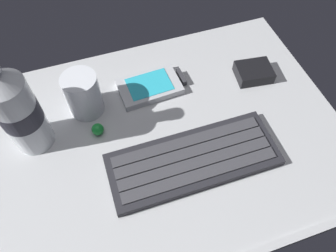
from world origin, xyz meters
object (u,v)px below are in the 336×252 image
object	(u,v)px
handheld_device	(153,86)
charger_block	(254,72)
water_bottle	(17,110)
trackball_mouse	(98,129)
juice_cup	(84,96)
keyboard	(193,160)

from	to	relation	value
handheld_device	charger_block	world-z (taller)	charger_block
water_bottle	trackball_mouse	size ratio (longest dim) A/B	9.45
water_bottle	trackball_mouse	world-z (taller)	water_bottle
juice_cup	trackball_mouse	xyz separation A→B (cm)	(0.81, -6.05, -2.81)
handheld_device	keyboard	bearing A→B (deg)	-84.75
keyboard	charger_block	size ratio (longest dim) A/B	4.15
handheld_device	juice_cup	xyz separation A→B (cm)	(-13.28, -0.89, 3.18)
charger_block	trackball_mouse	distance (cm)	33.02
juice_cup	charger_block	world-z (taller)	juice_cup
charger_block	trackball_mouse	xyz separation A→B (cm)	(-32.84, -3.37, -0.10)
handheld_device	juice_cup	distance (cm)	13.68
juice_cup	charger_block	distance (cm)	33.87
keyboard	water_bottle	xyz separation A→B (cm)	(-25.02, 13.17, 8.20)
water_bottle	trackball_mouse	distance (cm)	13.63
juice_cup	keyboard	bearing A→B (deg)	-48.91
water_bottle	charger_block	bearing A→B (deg)	1.66
water_bottle	charger_block	xyz separation A→B (cm)	(43.74, 1.27, -7.81)
keyboard	handheld_device	world-z (taller)	keyboard
juice_cup	charger_block	xyz separation A→B (cm)	(33.65, -2.68, -2.71)
keyboard	juice_cup	size ratio (longest dim) A/B	3.42
charger_block	juice_cup	bearing A→B (deg)	175.44
water_bottle	trackball_mouse	xyz separation A→B (cm)	(10.90, -2.10, -7.91)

